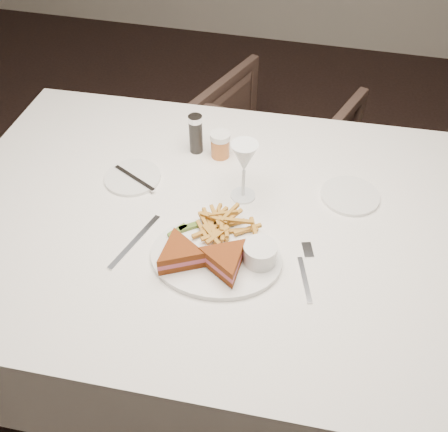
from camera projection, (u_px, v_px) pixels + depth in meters
ground at (206, 319)px, 1.97m from camera, size 5.00×5.00×0.00m
table at (228, 301)px, 1.58m from camera, size 1.59×1.10×0.75m
chair_far at (273, 143)px, 2.29m from camera, size 0.75×0.73×0.62m
table_setting at (223, 221)px, 1.25m from camera, size 0.77×0.60×0.18m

